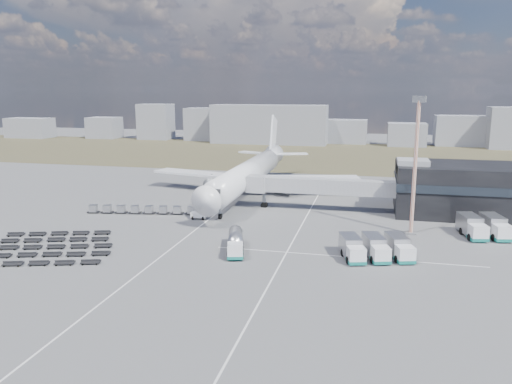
# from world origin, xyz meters

# --- Properties ---
(ground) EXTENTS (420.00, 420.00, 0.00)m
(ground) POSITION_xyz_m (0.00, 0.00, 0.00)
(ground) COLOR #565659
(ground) RESTS_ON ground
(grass_strip) EXTENTS (420.00, 90.00, 0.01)m
(grass_strip) POSITION_xyz_m (0.00, 110.00, 0.01)
(grass_strip) COLOR #48472B
(grass_strip) RESTS_ON ground
(lane_markings) EXTENTS (47.12, 110.00, 0.01)m
(lane_markings) POSITION_xyz_m (9.77, 3.00, 0.01)
(lane_markings) COLOR silver
(lane_markings) RESTS_ON ground
(terminal) EXTENTS (30.40, 16.40, 11.00)m
(terminal) POSITION_xyz_m (47.77, 23.96, 5.25)
(terminal) COLOR black
(terminal) RESTS_ON ground
(jet_bridge) EXTENTS (30.30, 3.80, 7.05)m
(jet_bridge) POSITION_xyz_m (15.90, 20.42, 5.05)
(jet_bridge) COLOR #939399
(jet_bridge) RESTS_ON ground
(airliner) EXTENTS (51.59, 64.53, 17.62)m
(airliner) POSITION_xyz_m (0.00, 32.38, 5.29)
(airliner) COLOR white
(airliner) RESTS_ON ground
(skyline) EXTENTS (301.67, 23.61, 25.92)m
(skyline) POSITION_xyz_m (27.48, 150.47, 8.80)
(skyline) COLOR gray
(skyline) RESTS_ON ground
(fuel_tanker) EXTENTS (4.66, 9.60, 3.01)m
(fuel_tanker) POSITION_xyz_m (8.26, -9.52, 1.50)
(fuel_tanker) COLOR white
(fuel_tanker) RESTS_ON ground
(pushback_tug) EXTENTS (3.05, 1.89, 1.36)m
(pushback_tug) POSITION_xyz_m (-4.00, 8.00, 0.68)
(pushback_tug) COLOR white
(pushback_tug) RESTS_ON ground
(catering_truck) EXTENTS (3.41, 6.22, 2.70)m
(catering_truck) POSITION_xyz_m (5.97, 38.58, 1.38)
(catering_truck) COLOR white
(catering_truck) RESTS_ON ground
(service_trucks_near) EXTENTS (11.32, 9.74, 2.93)m
(service_trucks_near) POSITION_xyz_m (29.26, -7.53, 1.59)
(service_trucks_near) COLOR white
(service_trucks_near) RESTS_ON ground
(service_trucks_far) EXTENTS (8.11, 9.15, 3.22)m
(service_trucks_far) POSITION_xyz_m (47.04, 7.93, 1.75)
(service_trucks_far) COLOR white
(service_trucks_far) RESTS_ON ground
(uld_row) EXTENTS (22.30, 5.11, 1.51)m
(uld_row) POSITION_xyz_m (-16.44, 9.16, 0.90)
(uld_row) COLOR black
(uld_row) RESTS_ON ground
(baggage_dollies) EXTENTS (23.94, 21.73, 0.65)m
(baggage_dollies) POSITION_xyz_m (-21.32, -15.33, 0.33)
(baggage_dollies) COLOR black
(baggage_dollies) RESTS_ON ground
(floodlight_mast) EXTENTS (2.22, 1.82, 23.52)m
(floodlight_mast) POSITION_xyz_m (35.22, 6.96, 11.79)
(floodlight_mast) COLOR #BD491E
(floodlight_mast) RESTS_ON ground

